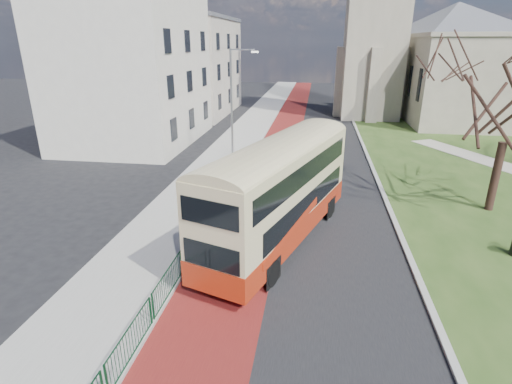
# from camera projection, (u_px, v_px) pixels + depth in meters

# --- Properties ---
(ground) EXTENTS (160.00, 160.00, 0.00)m
(ground) POSITION_uv_depth(u_px,v_px,m) (254.00, 294.00, 14.42)
(ground) COLOR black
(ground) RESTS_ON ground
(road_carriageway) EXTENTS (9.00, 120.00, 0.01)m
(road_carriageway) POSITION_uv_depth(u_px,v_px,m) (309.00, 153.00, 32.71)
(road_carriageway) COLOR black
(road_carriageway) RESTS_ON ground
(bus_lane) EXTENTS (3.40, 120.00, 0.01)m
(bus_lane) POSITION_uv_depth(u_px,v_px,m) (276.00, 152.00, 33.09)
(bus_lane) COLOR #591414
(bus_lane) RESTS_ON ground
(pavement_west) EXTENTS (4.00, 120.00, 0.12)m
(pavement_west) POSITION_uv_depth(u_px,v_px,m) (232.00, 149.00, 33.60)
(pavement_west) COLOR gray
(pavement_west) RESTS_ON ground
(kerb_west) EXTENTS (0.25, 120.00, 0.13)m
(kerb_west) POSITION_uv_depth(u_px,v_px,m) (255.00, 150.00, 33.32)
(kerb_west) COLOR #999993
(kerb_west) RESTS_ON ground
(kerb_east) EXTENTS (0.25, 80.00, 0.13)m
(kerb_east) POSITION_uv_depth(u_px,v_px,m) (364.00, 148.00, 33.90)
(kerb_east) COLOR #999993
(kerb_east) RESTS_ON ground
(pedestrian_railing) EXTENTS (0.07, 24.00, 1.12)m
(pedestrian_railing) POSITION_uv_depth(u_px,v_px,m) (204.00, 227.00, 18.34)
(pedestrian_railing) COLOR #0D3B1F
(pedestrian_railing) RESTS_ON ground
(street_block_near) EXTENTS (10.30, 14.30, 13.00)m
(street_block_near) POSITION_uv_depth(u_px,v_px,m) (133.00, 67.00, 34.42)
(street_block_near) COLOR silver
(street_block_near) RESTS_ON ground
(street_block_far) EXTENTS (10.30, 16.30, 11.50)m
(street_block_far) POSITION_uv_depth(u_px,v_px,m) (189.00, 66.00, 49.49)
(street_block_far) COLOR #B4AA98
(street_block_far) RESTS_ON ground
(streetlamp) EXTENTS (2.13, 0.18, 8.00)m
(streetlamp) POSITION_uv_depth(u_px,v_px,m) (233.00, 98.00, 30.06)
(streetlamp) COLOR gray
(streetlamp) RESTS_ON pavement_west
(bus) EXTENTS (5.93, 11.15, 4.56)m
(bus) POSITION_uv_depth(u_px,v_px,m) (280.00, 188.00, 17.31)
(bus) COLOR #9E250E
(bus) RESTS_ON ground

